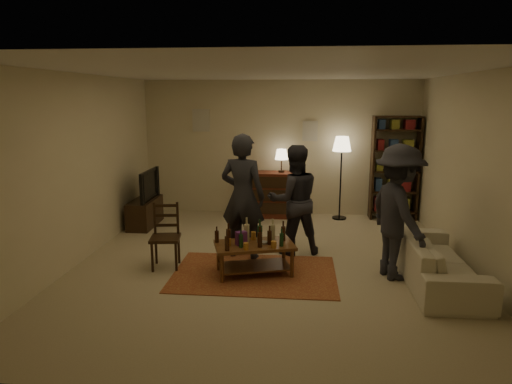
# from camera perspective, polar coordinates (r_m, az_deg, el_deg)

# --- Properties ---
(floor) EXTENTS (6.00, 6.00, 0.00)m
(floor) POSITION_cam_1_polar(r_m,az_deg,el_deg) (6.65, 1.66, -9.04)
(floor) COLOR #C6B793
(floor) RESTS_ON ground
(room_shell) EXTENTS (6.00, 6.00, 6.00)m
(room_shell) POSITION_cam_1_polar(r_m,az_deg,el_deg) (9.26, -1.05, 8.38)
(room_shell) COLOR beige
(room_shell) RESTS_ON ground
(rug) EXTENTS (2.20, 1.50, 0.01)m
(rug) POSITION_cam_1_polar(r_m,az_deg,el_deg) (6.31, -0.20, -10.16)
(rug) COLOR maroon
(rug) RESTS_ON ground
(coffee_table) EXTENTS (1.17, 0.84, 0.77)m
(coffee_table) POSITION_cam_1_polar(r_m,az_deg,el_deg) (6.18, -0.30, -6.87)
(coffee_table) COLOR brown
(coffee_table) RESTS_ON ground
(dining_chair) EXTENTS (0.46, 0.46, 0.93)m
(dining_chair) POSITION_cam_1_polar(r_m,az_deg,el_deg) (6.57, -11.23, -5.08)
(dining_chair) COLOR black
(dining_chair) RESTS_ON ground
(tv_stand) EXTENTS (0.40, 1.00, 1.06)m
(tv_stand) POSITION_cam_1_polar(r_m,az_deg,el_deg) (8.73, -13.72, -1.66)
(tv_stand) COLOR black
(tv_stand) RESTS_ON ground
(dresser) EXTENTS (1.00, 0.50, 1.36)m
(dresser) POSITION_cam_1_polar(r_m,az_deg,el_deg) (9.14, 1.64, -0.14)
(dresser) COLOR maroon
(dresser) RESTS_ON ground
(bookshelf) EXTENTS (0.90, 0.34, 2.02)m
(bookshelf) POSITION_cam_1_polar(r_m,az_deg,el_deg) (9.27, 16.93, 3.02)
(bookshelf) COLOR black
(bookshelf) RESTS_ON ground
(floor_lamp) EXTENTS (0.36, 0.36, 1.62)m
(floor_lamp) POSITION_cam_1_polar(r_m,az_deg,el_deg) (8.94, 10.67, 5.23)
(floor_lamp) COLOR black
(floor_lamp) RESTS_ON ground
(sofa) EXTENTS (0.81, 2.08, 0.61)m
(sofa) POSITION_cam_1_polar(r_m,az_deg,el_deg) (6.41, 21.62, -7.82)
(sofa) COLOR beige
(sofa) RESTS_ON ground
(person_left) EXTENTS (0.77, 0.60, 1.86)m
(person_left) POSITION_cam_1_polar(r_m,az_deg,el_deg) (6.70, -1.66, -0.59)
(person_left) COLOR #23242B
(person_left) RESTS_ON ground
(person_right) EXTENTS (0.96, 0.84, 1.67)m
(person_right) POSITION_cam_1_polar(r_m,az_deg,el_deg) (6.92, 4.77, -1.01)
(person_right) COLOR #2A2A32
(person_right) RESTS_ON ground
(person_by_sofa) EXTENTS (0.98, 1.30, 1.78)m
(person_by_sofa) POSITION_cam_1_polar(r_m,az_deg,el_deg) (6.23, 17.33, -2.45)
(person_by_sofa) COLOR #282830
(person_by_sofa) RESTS_ON ground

